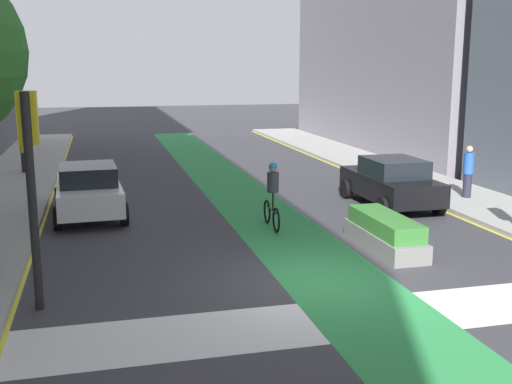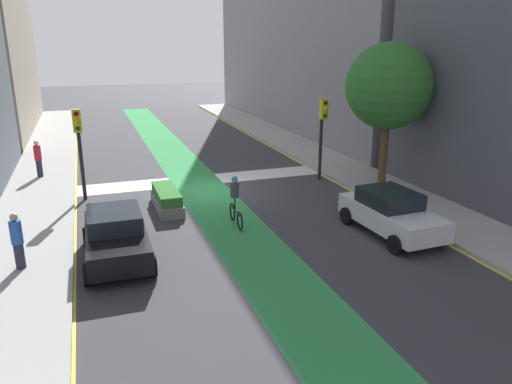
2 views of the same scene
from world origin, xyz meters
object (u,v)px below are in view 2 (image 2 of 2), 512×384
(cyclist_in_lane, at_px, (235,199))
(pedestrian_sidewalk_right_b, at_px, (38,158))
(street_tree_near, at_px, (389,87))
(car_white_left_far, at_px, (391,212))
(car_black_right_far, at_px, (116,235))
(traffic_signal_near_left, at_px, (323,124))
(median_planter, at_px, (167,199))
(pedestrian_sidewalk_right_a, at_px, (17,240))
(traffic_signal_near_right, at_px, (79,137))

(cyclist_in_lane, height_order, pedestrian_sidewalk_right_b, pedestrian_sidewalk_right_b)
(street_tree_near, bearing_deg, car_white_left_far, 60.08)
(cyclist_in_lane, bearing_deg, car_white_left_far, 150.96)
(car_black_right_far, bearing_deg, pedestrian_sidewalk_right_b, -74.86)
(traffic_signal_near_left, height_order, median_planter, traffic_signal_near_left)
(cyclist_in_lane, xyz_separation_m, pedestrian_sidewalk_right_a, (7.19, 1.77, 0.06))
(pedestrian_sidewalk_right_b, relative_size, street_tree_near, 0.28)
(traffic_signal_near_right, height_order, car_black_right_far, traffic_signal_near_right)
(traffic_signal_near_right, height_order, traffic_signal_near_left, traffic_signal_near_left)
(car_black_right_far, distance_m, car_white_left_far, 9.39)
(car_black_right_far, xyz_separation_m, street_tree_near, (-12.18, -3.94, 3.88))
(car_white_left_far, relative_size, street_tree_near, 0.66)
(pedestrian_sidewalk_right_a, height_order, street_tree_near, street_tree_near)
(traffic_signal_near_left, xyz_separation_m, median_planter, (7.90, 1.88, -2.40))
(median_planter, bearing_deg, car_black_right_far, 62.31)
(traffic_signal_near_left, distance_m, pedestrian_sidewalk_right_b, 14.02)
(traffic_signal_near_right, relative_size, pedestrian_sidewalk_right_b, 2.18)
(pedestrian_sidewalk_right_a, bearing_deg, median_planter, -139.18)
(cyclist_in_lane, bearing_deg, car_black_right_far, 21.57)
(cyclist_in_lane, height_order, street_tree_near, street_tree_near)
(pedestrian_sidewalk_right_b, bearing_deg, street_tree_near, 155.38)
(traffic_signal_near_right, distance_m, pedestrian_sidewalk_right_a, 7.14)
(cyclist_in_lane, distance_m, pedestrian_sidewalk_right_a, 7.41)
(traffic_signal_near_right, height_order, median_planter, traffic_signal_near_right)
(car_black_right_far, distance_m, pedestrian_sidewalk_right_b, 11.26)
(car_black_right_far, xyz_separation_m, pedestrian_sidewalk_right_b, (2.94, -10.87, 0.28))
(car_black_right_far, relative_size, pedestrian_sidewalk_right_a, 2.45)
(traffic_signal_near_right, height_order, cyclist_in_lane, traffic_signal_near_right)
(cyclist_in_lane, relative_size, pedestrian_sidewalk_right_a, 1.08)
(pedestrian_sidewalk_right_a, height_order, pedestrian_sidewalk_right_b, pedestrian_sidewalk_right_b)
(car_white_left_far, height_order, pedestrian_sidewalk_right_b, pedestrian_sidewalk_right_b)
(pedestrian_sidewalk_right_b, distance_m, street_tree_near, 17.02)
(cyclist_in_lane, bearing_deg, median_planter, -50.39)
(car_white_left_far, xyz_separation_m, cyclist_in_lane, (4.92, -2.73, 0.17))
(car_black_right_far, distance_m, cyclist_in_lane, 4.76)
(street_tree_near, bearing_deg, traffic_signal_near_left, -48.61)
(car_white_left_far, xyz_separation_m, street_tree_near, (-2.84, -4.93, 3.88))
(car_white_left_far, distance_m, pedestrian_sidewalk_right_a, 12.15)
(car_white_left_far, xyz_separation_m, pedestrian_sidewalk_right_b, (12.28, -11.85, 0.28))
(traffic_signal_near_right, distance_m, traffic_signal_near_left, 11.07)
(street_tree_near, bearing_deg, car_black_right_far, 17.93)
(traffic_signal_near_right, bearing_deg, street_tree_near, 168.33)
(traffic_signal_near_right, xyz_separation_m, car_white_left_far, (-10.23, 7.63, -1.97))
(car_white_left_far, relative_size, median_planter, 1.44)
(pedestrian_sidewalk_right_b, xyz_separation_m, median_planter, (-5.22, 6.53, -0.68))
(traffic_signal_near_left, xyz_separation_m, car_white_left_far, (0.83, 7.20, -2.01))
(car_black_right_far, distance_m, median_planter, 4.92)
(pedestrian_sidewalk_right_a, bearing_deg, traffic_signal_near_left, -154.28)
(car_black_right_far, xyz_separation_m, median_planter, (-2.28, -4.34, -0.40))
(traffic_signal_near_right, bearing_deg, pedestrian_sidewalk_right_b, -64.12)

